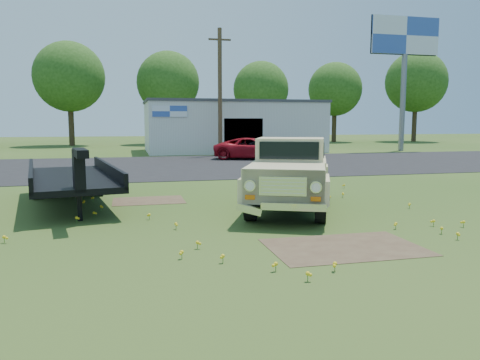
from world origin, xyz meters
The scene contains 16 objects.
ground centered at (0.00, 0.00, 0.00)m, with size 140.00×140.00×0.00m, color #2C4A17.
asphalt_lot centered at (0.00, 15.00, 0.00)m, with size 90.00×14.00×0.02m, color black.
dirt_patch_a centered at (1.50, -3.00, 0.00)m, with size 3.00×2.00×0.01m, color #493727.
dirt_patch_b centered at (-2.00, 3.50, 0.00)m, with size 2.20×1.60×0.01m, color #493727.
commercial_building centered at (6.00, 26.99, 2.10)m, with size 14.20×8.20×4.15m.
billboard centered at (20.00, 24.04, 8.54)m, with size 6.10×0.45×11.05m.
utility_pole_mid centered at (4.00, 22.00, 4.60)m, with size 1.60×0.30×9.00m.
treeline_c centered at (-8.00, 39.50, 6.93)m, with size 7.04×7.04×10.47m.
treeline_d centered at (2.00, 40.50, 6.62)m, with size 6.72×6.72×10.00m.
treeline_e centered at (12.00, 39.00, 5.98)m, with size 6.08×6.08×9.04m.
treeline_f centered at (22.00, 41.50, 6.30)m, with size 6.40×6.40×9.52m.
treeline_g centered at (32.00, 40.00, 7.25)m, with size 7.36×7.36×10.95m.
vintage_pickup_truck centered at (1.82, 1.09, 1.01)m, with size 2.17×5.59×2.03m, color #CFC18B, non-canonical shape.
flatbed_trailer centered at (-4.26, 3.41, 0.93)m, with size 2.27×6.81×1.86m, color black, non-canonical shape.
red_pickup centered at (5.40, 18.24, 0.70)m, with size 2.31×5.01×1.39m, color maroon.
dark_sedan centered at (6.55, 17.91, 0.72)m, with size 1.71×4.25×1.45m, color black.
Camera 1 is at (-2.64, -11.25, 2.47)m, focal length 35.00 mm.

